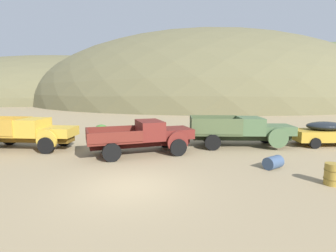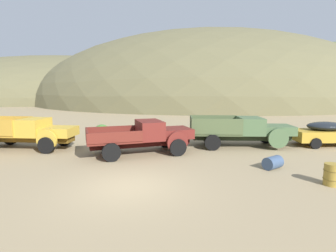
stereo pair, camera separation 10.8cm
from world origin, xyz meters
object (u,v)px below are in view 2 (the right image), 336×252
at_px(truck_oxblood, 148,136).
at_px(oil_drum_foreground, 332,175).
at_px(truck_weathered_green, 247,131).
at_px(car_mustard, 331,133).
at_px(truck_faded_yellow, 32,133).
at_px(oil_drum_spare, 273,163).

bearing_deg(truck_oxblood, oil_drum_foreground, -53.04).
distance_m(truck_oxblood, truck_weathered_green, 6.41).
xyz_separation_m(truck_oxblood, car_mustard, (12.01, 0.18, -0.18)).
bearing_deg(truck_faded_yellow, oil_drum_foreground, -17.09).
bearing_deg(truck_weathered_green, car_mustard, 5.53).
distance_m(truck_weathered_green, oil_drum_foreground, 7.05).
bearing_deg(truck_faded_yellow, truck_weathered_green, 8.76).
relative_size(truck_oxblood, oil_drum_spare, 5.80).
height_order(truck_weathered_green, oil_drum_spare, truck_weathered_green).
xyz_separation_m(oil_drum_spare, oil_drum_foreground, (1.10, -2.30, 0.13)).
relative_size(car_mustard, oil_drum_foreground, 5.99).
bearing_deg(oil_drum_spare, oil_drum_foreground, -64.35).
xyz_separation_m(truck_oxblood, oil_drum_foreground, (6.53, -6.27, -0.57)).
distance_m(car_mustard, oil_drum_spare, 7.80).
distance_m(truck_faded_yellow, truck_weathered_green, 13.43).
distance_m(truck_faded_yellow, car_mustard, 19.10).
xyz_separation_m(truck_faded_yellow, truck_oxblood, (6.98, -2.24, -0.02)).
bearing_deg(oil_drum_foreground, truck_weathered_green, 91.36).
height_order(truck_weathered_green, car_mustard, truck_weathered_green).
height_order(truck_oxblood, car_mustard, truck_oxblood).
bearing_deg(oil_drum_spare, car_mustard, 32.31).
bearing_deg(truck_oxblood, truck_faded_yellow, 153.01).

